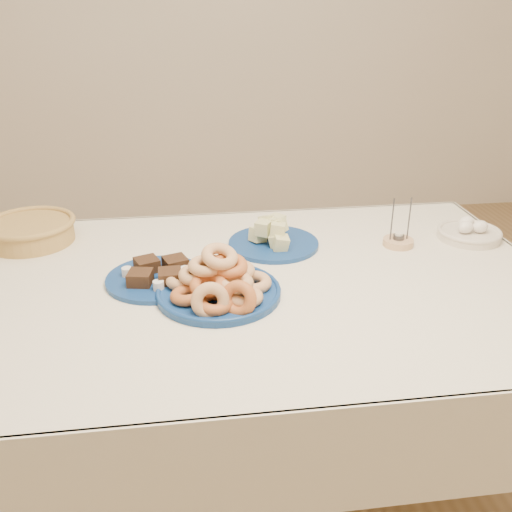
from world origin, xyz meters
name	(u,v)px	position (x,y,z in m)	size (l,w,h in m)	color
ground	(254,481)	(0.00, 0.00, 0.00)	(5.00, 5.00, 0.00)	olive
dining_table	(254,314)	(0.00, 0.00, 0.64)	(1.71, 1.11, 0.75)	brown
donut_platter	(219,285)	(-0.10, -0.08, 0.79)	(0.37, 0.37, 0.15)	navy
melon_plate	(273,237)	(0.09, 0.24, 0.78)	(0.33, 0.33, 0.10)	navy
brownie_plate	(157,276)	(-0.27, 0.04, 0.77)	(0.31, 0.31, 0.05)	navy
wicker_basket	(30,230)	(-0.67, 0.37, 0.79)	(0.38, 0.38, 0.08)	olive
candle_holder	(398,241)	(0.49, 0.18, 0.77)	(0.10, 0.10, 0.16)	tan
egg_bowl	(469,232)	(0.74, 0.21, 0.77)	(0.24, 0.24, 0.07)	beige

